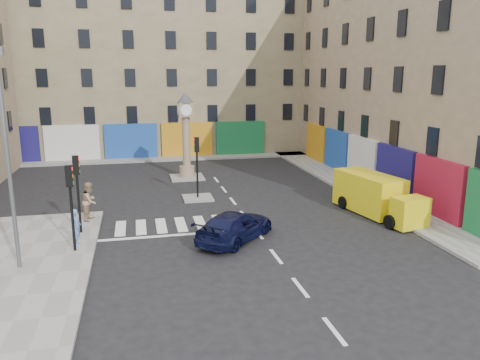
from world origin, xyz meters
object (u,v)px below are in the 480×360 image
object	(u,v)px
pedestrian_tan	(90,201)
lamp_post	(7,150)
clock_pillar	(186,130)
navy_sedan	(235,226)
pedestrian_blue	(76,227)
traffic_light_left_near	(71,194)
yellow_van	(376,196)
traffic_light_island	(197,157)
traffic_light_left_far	(77,182)

from	to	relation	value
pedestrian_tan	lamp_post	bearing A→B (deg)	176.83
clock_pillar	navy_sedan	distance (m)	13.97
lamp_post	pedestrian_blue	xyz separation A→B (m)	(1.93, 2.08, -3.82)
lamp_post	traffic_light_left_near	bearing A→B (deg)	36.38
traffic_light_left_near	yellow_van	world-z (taller)	traffic_light_left_near
navy_sedan	traffic_light_left_near	bearing A→B (deg)	44.73
yellow_van	pedestrian_blue	bearing A→B (deg)	176.22
pedestrian_blue	pedestrian_tan	bearing A→B (deg)	-15.25
traffic_light_left_near	lamp_post	distance (m)	3.21
lamp_post	yellow_van	world-z (taller)	lamp_post
traffic_light_left_near	lamp_post	size ratio (longest dim) A/B	0.45
pedestrian_tan	clock_pillar	bearing A→B (deg)	-14.73
traffic_light_left_near	traffic_light_island	world-z (taller)	traffic_light_left_near
clock_pillar	navy_sedan	world-z (taller)	clock_pillar
traffic_light_island	lamp_post	size ratio (longest dim) A/B	0.45
traffic_light_left_far	navy_sedan	xyz separation A→B (m)	(7.03, -2.25, -1.94)
navy_sedan	pedestrian_blue	bearing A→B (deg)	39.16
traffic_light_left_far	yellow_van	distance (m)	15.39
traffic_light_left_far	clock_pillar	distance (m)	13.05
pedestrian_tan	traffic_light_left_near	bearing A→B (deg)	-166.21
yellow_van	pedestrian_tan	distance (m)	15.14
clock_pillar	yellow_van	size ratio (longest dim) A/B	1.00
lamp_post	navy_sedan	size ratio (longest dim) A/B	1.78
traffic_light_island	pedestrian_blue	distance (m)	9.62
clock_pillar	pedestrian_tan	bearing A→B (deg)	-122.45
traffic_light_left_near	navy_sedan	bearing A→B (deg)	1.18
traffic_light_left_far	pedestrian_blue	bearing A→B (deg)	-88.99
traffic_light_island	navy_sedan	bearing A→B (deg)	-84.53
lamp_post	clock_pillar	world-z (taller)	lamp_post
yellow_van	pedestrian_blue	world-z (taller)	yellow_van
clock_pillar	traffic_light_island	bearing A→B (deg)	-90.00
clock_pillar	pedestrian_tan	xyz separation A→B (m)	(-6.00, -9.43, -2.41)
lamp_post	pedestrian_blue	world-z (taller)	lamp_post
traffic_light_left_far	yellow_van	size ratio (longest dim) A/B	0.61
traffic_light_left_far	traffic_light_island	size ratio (longest dim) A/B	1.00
yellow_van	pedestrian_blue	distance (m)	15.38
yellow_van	traffic_light_left_near	bearing A→B (deg)	178.71
traffic_light_left_near	traffic_light_island	distance (m)	10.03
traffic_light_left_near	navy_sedan	distance (m)	7.30
yellow_van	navy_sedan	bearing A→B (deg)	-174.88
traffic_light_left_far	clock_pillar	world-z (taller)	clock_pillar
traffic_light_island	yellow_van	xyz separation A→B (m)	(9.01, -5.37, -1.53)
lamp_post	yellow_van	size ratio (longest dim) A/B	1.36
pedestrian_blue	pedestrian_tan	distance (m)	3.69
navy_sedan	yellow_van	size ratio (longest dim) A/B	0.76
pedestrian_blue	traffic_light_left_near	bearing A→B (deg)	166.41
pedestrian_blue	clock_pillar	bearing A→B (deg)	-36.61
traffic_light_left_far	yellow_van	bearing A→B (deg)	0.10
clock_pillar	pedestrian_tan	size ratio (longest dim) A/B	3.08
pedestrian_blue	yellow_van	bearing A→B (deg)	-94.53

